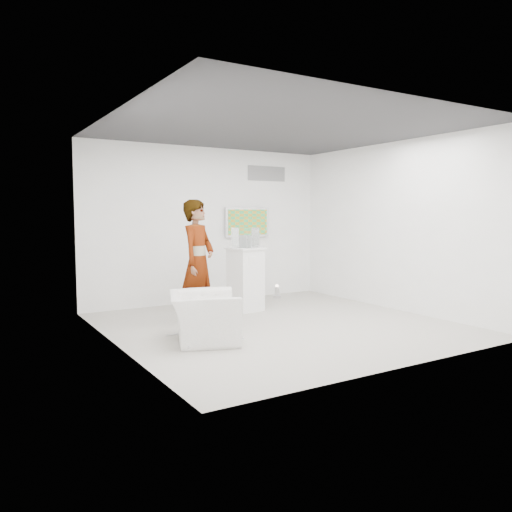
% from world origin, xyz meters
% --- Properties ---
extents(room, '(5.01, 5.01, 3.00)m').
position_xyz_m(room, '(0.00, 0.00, 1.50)').
color(room, '#ACA79E').
rests_on(room, ground).
extents(tv, '(1.00, 0.08, 0.60)m').
position_xyz_m(tv, '(0.85, 2.45, 1.55)').
color(tv, '#BCBCC1').
rests_on(tv, room).
extents(logo_decal, '(0.90, 0.02, 0.30)m').
position_xyz_m(logo_decal, '(1.35, 2.49, 2.55)').
color(logo_decal, gray).
rests_on(logo_decal, room).
extents(person, '(0.85, 0.80, 1.94)m').
position_xyz_m(person, '(-1.01, 0.79, 0.97)').
color(person, white).
rests_on(person, room).
extents(armchair, '(1.19, 1.27, 0.66)m').
position_xyz_m(armchair, '(-1.43, -0.29, 0.33)').
color(armchair, white).
rests_on(armchair, room).
extents(pedestal, '(0.62, 0.62, 1.13)m').
position_xyz_m(pedestal, '(0.13, 1.28, 0.56)').
color(pedestal, white).
rests_on(pedestal, room).
extents(floor_uplight, '(0.21, 0.21, 0.26)m').
position_xyz_m(floor_uplight, '(1.33, 2.07, 0.13)').
color(floor_uplight, silver).
rests_on(floor_uplight, room).
extents(vitrine, '(0.46, 0.46, 0.35)m').
position_xyz_m(vitrine, '(0.13, 1.28, 1.30)').
color(vitrine, white).
rests_on(vitrine, pedestal).
extents(console, '(0.12, 0.16, 0.21)m').
position_xyz_m(console, '(0.13, 1.28, 1.23)').
color(console, white).
rests_on(console, pedestal).
extents(wii_remote, '(0.10, 0.16, 0.04)m').
position_xyz_m(wii_remote, '(-0.90, 1.06, 1.75)').
color(wii_remote, white).
rests_on(wii_remote, person).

